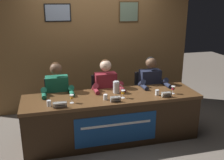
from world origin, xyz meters
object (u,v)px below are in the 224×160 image
(water_cup_left, at_px, (49,104))
(juice_glass_left, at_px, (72,97))
(nameplate_left, at_px, (60,105))
(panelist_center, at_px, (107,90))
(chair_center, at_px, (104,101))
(nameplate_right, at_px, (167,95))
(juice_glass_right, at_px, (173,88))
(chair_left, at_px, (58,105))
(water_cup_right, at_px, (157,93))
(nameplate_center, at_px, (116,99))
(panelist_left, at_px, (58,94))
(juice_glass_center, at_px, (123,93))
(panelist_right, at_px, (151,86))
(water_cup_center, at_px, (105,97))
(chair_right, at_px, (147,97))
(water_pitcher_central, at_px, (116,87))
(conference_table, at_px, (114,112))

(water_cup_left, bearing_deg, juice_glass_left, 6.86)
(nameplate_left, xyz_separation_m, panelist_center, (0.81, 0.64, -0.07))
(chair_center, xyz_separation_m, panelist_center, (0.00, -0.20, 0.28))
(nameplate_right, distance_m, juice_glass_right, 0.20)
(nameplate_left, distance_m, juice_glass_right, 1.77)
(chair_left, distance_m, water_cup_right, 1.69)
(nameplate_left, relative_size, nameplate_center, 1.27)
(panelist_left, bearing_deg, water_cup_left, -104.78)
(juice_glass_left, xyz_separation_m, panelist_center, (0.63, 0.51, -0.12))
(chair_center, height_order, panelist_center, panelist_center)
(juice_glass_center, bearing_deg, panelist_right, 37.04)
(juice_glass_left, xyz_separation_m, chair_center, (0.63, 0.71, -0.40))
(panelist_left, relative_size, water_cup_center, 14.23)
(panelist_center, relative_size, chair_right, 1.37)
(nameplate_left, xyz_separation_m, nameplate_center, (0.80, 0.02, 0.00))
(chair_left, xyz_separation_m, water_cup_right, (1.49, -0.72, 0.35))
(juice_glass_center, relative_size, water_cup_right, 1.46)
(juice_glass_center, bearing_deg, water_cup_right, -1.49)
(juice_glass_left, bearing_deg, nameplate_left, -143.71)
(chair_left, xyz_separation_m, water_pitcher_central, (0.91, -0.46, 0.41))
(panelist_center, height_order, nameplate_right, panelist_center)
(chair_left, bearing_deg, panelist_left, -90.00)
(water_cup_center, height_order, panelist_right, panelist_right)
(panelist_left, xyz_separation_m, water_pitcher_central, (0.91, -0.26, 0.13))
(nameplate_left, relative_size, juice_glass_left, 1.55)
(nameplate_left, relative_size, water_cup_left, 2.27)
(conference_table, xyz_separation_m, juice_glass_center, (0.13, -0.05, 0.33))
(chair_left, bearing_deg, water_cup_left, -100.99)
(nameplate_left, xyz_separation_m, water_pitcher_central, (0.91, 0.38, 0.05))
(panelist_center, height_order, nameplate_center, panelist_center)
(nameplate_left, distance_m, water_cup_left, 0.17)
(chair_right, distance_m, water_pitcher_central, 0.94)
(juice_glass_center, bearing_deg, chair_right, 46.34)
(conference_table, bearing_deg, water_pitcher_central, 64.48)
(juice_glass_left, distance_m, nameplate_center, 0.63)
(panelist_left, xyz_separation_m, panelist_center, (0.81, 0.00, 0.00))
(nameplate_left, relative_size, panelist_right, 0.16)
(conference_table, distance_m, water_cup_right, 0.74)
(chair_center, xyz_separation_m, water_cup_right, (0.68, -0.72, 0.35))
(panelist_right, bearing_deg, nameplate_right, -91.79)
(panelist_left, relative_size, panelist_center, 1.00)
(chair_right, bearing_deg, chair_center, 180.00)
(nameplate_right, bearing_deg, water_cup_left, 177.26)
(nameplate_left, bearing_deg, nameplate_right, 0.30)
(juice_glass_left, bearing_deg, chair_center, 48.33)
(panelist_left, distance_m, nameplate_right, 1.72)
(chair_left, height_order, chair_center, same)
(nameplate_center, distance_m, nameplate_right, 0.80)
(juice_glass_center, xyz_separation_m, chair_right, (0.68, 0.71, -0.40))
(water_cup_center, xyz_separation_m, juice_glass_right, (1.09, -0.01, 0.05))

